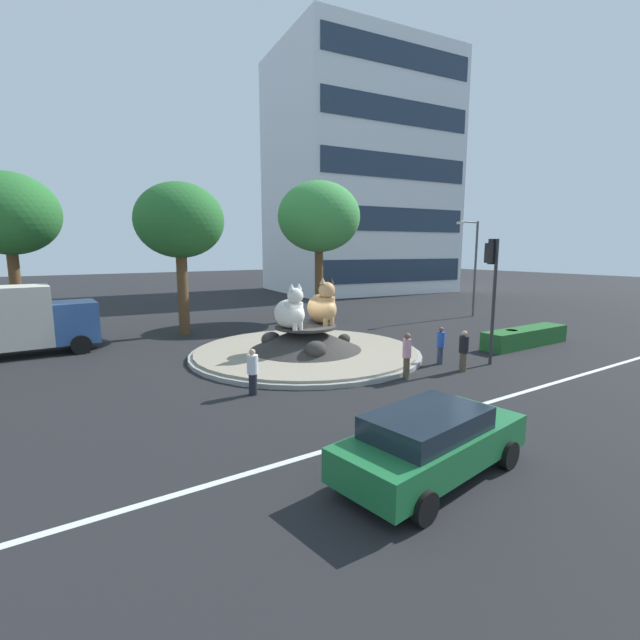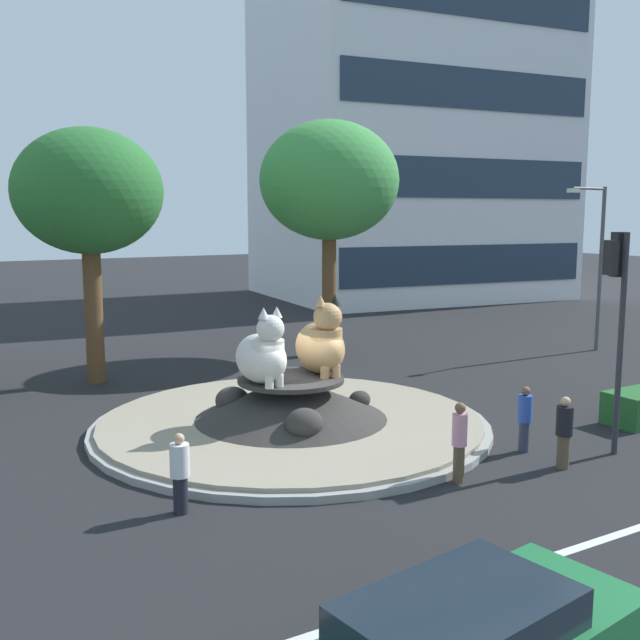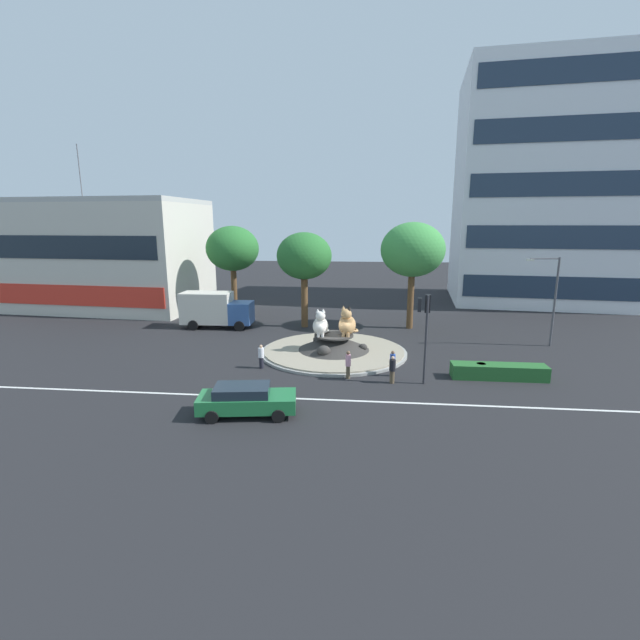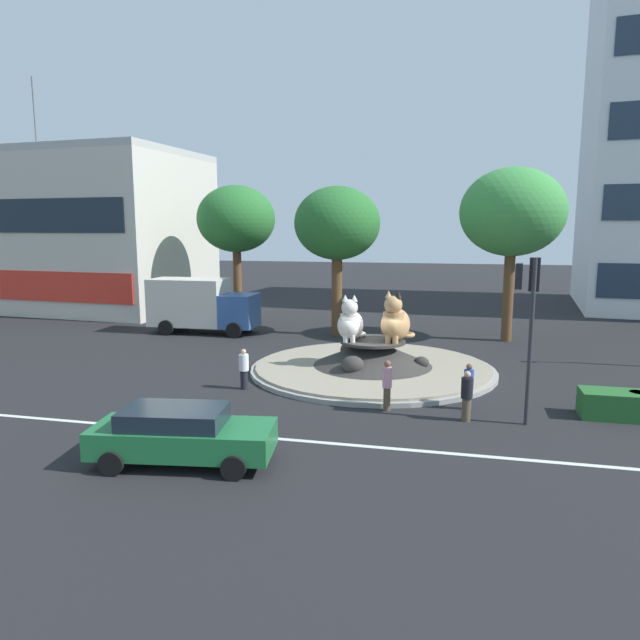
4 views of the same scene
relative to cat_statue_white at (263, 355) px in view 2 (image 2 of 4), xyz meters
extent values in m
plane|color=black|center=(0.94, 0.27, -2.15)|extent=(160.00, 160.00, 0.00)
cube|color=silver|center=(0.94, -8.55, -2.14)|extent=(112.00, 0.20, 0.01)
cylinder|color=gray|center=(0.94, 0.27, -2.06)|extent=(10.66, 10.66, 0.18)
cylinder|color=gray|center=(0.94, 0.27, -1.92)|extent=(10.23, 10.23, 0.10)
cone|color=#33302D|center=(0.94, 0.27, -1.31)|extent=(5.19, 5.19, 1.12)
cylinder|color=#33302D|center=(0.94, 0.27, -0.80)|extent=(2.85, 2.85, 0.12)
ellipsoid|color=#33302D|center=(3.07, 0.14, -1.61)|extent=(0.64, 0.54, 0.52)
ellipsoid|color=#33302D|center=(-0.25, 1.47, -1.49)|extent=(0.94, 0.88, 0.75)
ellipsoid|color=#33302D|center=(0.37, -1.50, -1.49)|extent=(0.95, 0.87, 0.76)
ellipsoid|color=silver|center=(-0.02, 0.09, -0.10)|extent=(1.29, 1.86, 1.28)
cylinder|color=silver|center=(0.02, -0.26, 0.04)|extent=(0.91, 0.91, 0.80)
sphere|color=silver|center=(0.03, -0.38, 0.74)|extent=(0.70, 0.70, 0.70)
torus|color=silver|center=(0.20, 0.84, -0.62)|extent=(0.75, 0.75, 0.16)
cone|color=silver|center=(0.22, -0.36, 1.15)|extent=(0.31, 0.31, 0.29)
cone|color=silver|center=(-0.16, -0.40, 1.15)|extent=(0.31, 0.31, 0.29)
cylinder|color=silver|center=(0.19, -0.53, -0.58)|extent=(0.22, 0.22, 0.32)
cylinder|color=silver|center=(-0.10, -0.56, -0.58)|extent=(0.22, 0.22, 0.32)
ellipsoid|color=tan|center=(1.91, 0.38, -0.04)|extent=(1.43, 2.05, 1.40)
cylinder|color=tan|center=(1.86, 0.00, 0.11)|extent=(1.01, 1.01, 0.88)
sphere|color=tan|center=(1.85, -0.14, 0.88)|extent=(0.77, 0.77, 0.77)
torus|color=tan|center=(2.31, 1.13, -0.60)|extent=(1.01, 1.01, 0.18)
cone|color=black|center=(2.06, -0.17, 1.32)|extent=(0.35, 0.35, 0.32)
cone|color=tan|center=(1.64, -0.12, 1.32)|extent=(0.35, 0.35, 0.32)
cylinder|color=tan|center=(1.99, -0.33, -0.57)|extent=(0.25, 0.25, 0.35)
cylinder|color=tan|center=(1.67, -0.30, -0.57)|extent=(0.25, 0.25, 0.35)
cylinder|color=#2D2D33|center=(6.70, -5.53, 0.51)|extent=(0.14, 0.14, 5.32)
cube|color=black|center=(6.73, -5.31, 2.65)|extent=(0.35, 0.28, 1.05)
sphere|color=#360606|center=(6.75, -5.23, 2.96)|extent=(0.18, 0.18, 0.18)
sphere|color=#392706|center=(6.75, -5.23, 2.65)|extent=(0.18, 0.18, 0.18)
sphere|color=green|center=(6.75, -5.23, 2.33)|extent=(0.18, 0.18, 0.18)
cube|color=black|center=(6.26, -5.46, 2.60)|extent=(0.24, 0.31, 0.80)
cube|color=silver|center=(23.48, 25.39, 11.06)|extent=(20.19, 16.90, 26.41)
cube|color=#233347|center=(22.66, 17.92, 0.49)|extent=(17.44, 2.03, 2.40)
cube|color=#233347|center=(22.66, 17.92, 5.78)|extent=(17.44, 2.03, 2.40)
cube|color=#233347|center=(22.66, 17.92, 11.06)|extent=(17.44, 2.03, 2.40)
cylinder|color=brown|center=(7.24, 8.84, 0.27)|extent=(0.58, 0.58, 4.83)
ellipsoid|color=#3D8E42|center=(7.24, 8.84, 4.93)|extent=(5.60, 5.60, 4.76)
cylinder|color=brown|center=(-2.31, 8.43, 0.12)|extent=(0.61, 0.61, 4.52)
ellipsoid|color=#286B2D|center=(-2.31, 8.43, 4.34)|extent=(4.91, 4.91, 4.17)
cylinder|color=#4C4C51|center=(17.53, 3.86, 1.28)|extent=(0.16, 0.16, 6.85)
cylinder|color=#4C4C51|center=(16.43, 3.72, 4.61)|extent=(2.21, 0.39, 0.10)
cube|color=silver|center=(15.33, 3.57, 4.51)|extent=(0.50, 0.24, 0.16)
cylinder|color=#33384C|center=(4.92, -4.32, -1.77)|extent=(0.25, 0.25, 0.75)
cylinder|color=#284CB2|center=(4.92, -4.32, -1.07)|extent=(0.33, 0.33, 0.65)
sphere|color=brown|center=(4.92, -4.32, -0.63)|extent=(0.22, 0.22, 0.22)
cylinder|color=brown|center=(4.83, -5.60, -1.76)|extent=(0.28, 0.28, 0.77)
cylinder|color=black|center=(4.83, -5.60, -1.04)|extent=(0.38, 0.38, 0.67)
sphere|color=tan|center=(4.83, -5.60, -0.59)|extent=(0.22, 0.22, 0.22)
cylinder|color=brown|center=(2.19, -5.09, -1.74)|extent=(0.24, 0.24, 0.82)
cylinder|color=pink|center=(2.19, -5.09, -0.97)|extent=(0.33, 0.33, 0.71)
sphere|color=brown|center=(2.19, -5.09, -0.50)|extent=(0.23, 0.23, 0.23)
cylinder|color=black|center=(-3.54, -3.66, -1.78)|extent=(0.29, 0.29, 0.74)
cylinder|color=silver|center=(-3.54, -3.66, -1.09)|extent=(0.38, 0.38, 0.64)
sphere|color=tan|center=(-3.54, -3.66, -0.66)|extent=(0.21, 0.21, 0.21)
cube|color=#19232D|center=(-2.81, -10.85, -0.86)|extent=(2.88, 2.00, 0.48)
cylinder|color=black|center=(-1.14, -9.67, -1.83)|extent=(0.66, 0.31, 0.64)
camera|label=1|loc=(-9.58, -17.08, 2.76)|focal=24.94mm
camera|label=2|loc=(-7.93, -16.60, 3.58)|focal=40.87mm
camera|label=3|loc=(3.05, -30.78, 7.16)|focal=24.75mm
camera|label=4|loc=(4.29, -24.29, 4.08)|focal=32.44mm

